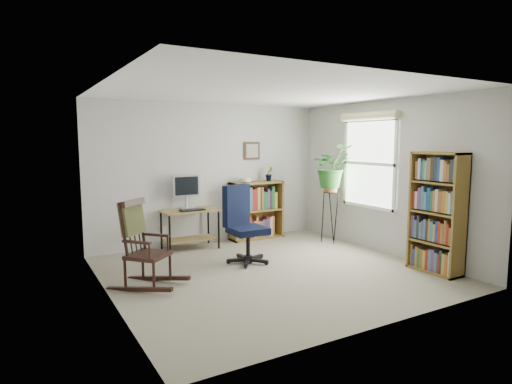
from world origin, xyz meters
TOP-DOWN VIEW (x-y plane):
  - floor at (0.00, 0.00)m, footprint 4.20×4.00m
  - ceiling at (0.00, 0.00)m, footprint 4.20×4.00m
  - wall_back at (0.00, 2.00)m, footprint 4.20×0.00m
  - wall_front at (0.00, -2.00)m, footprint 4.20×0.00m
  - wall_left at (-2.10, 0.00)m, footprint 0.00×4.00m
  - wall_right at (2.10, 0.00)m, footprint 0.00×4.00m
  - window at (2.06, 0.30)m, footprint 0.12×1.20m
  - desk at (-0.50, 1.70)m, footprint 0.91×0.50m
  - monitor at (-0.50, 1.84)m, footprint 0.46×0.16m
  - keyboard at (-0.50, 1.58)m, footprint 0.40×0.15m
  - office_chair at (-0.06, 0.53)m, footprint 0.80×0.80m
  - rocking_chair at (-1.61, 0.23)m, footprint 1.04×1.07m
  - low_bookshelf at (0.82, 1.82)m, footprint 0.98×0.33m
  - tall_bookshelf at (1.92, -1.12)m, footprint 0.30×0.71m
  - plant_stand at (1.80, 0.93)m, footprint 0.33×0.33m
  - spider_plant at (1.80, 0.93)m, footprint 1.69×1.88m
  - potted_plant_small at (1.10, 1.83)m, footprint 0.13×0.24m
  - framed_picture at (0.82, 1.97)m, footprint 0.32×0.04m

SIDE VIEW (x-z plane):
  - floor at x=0.00m, z-range 0.00..0.00m
  - desk at x=-0.50m, z-range 0.00..0.65m
  - low_bookshelf at x=0.82m, z-range 0.00..1.04m
  - plant_stand at x=1.80m, z-range 0.00..1.04m
  - rocking_chair at x=-1.61m, z-range 0.00..1.08m
  - office_chair at x=-0.06m, z-range 0.00..1.15m
  - keyboard at x=-0.50m, z-range 0.65..0.68m
  - tall_bookshelf at x=1.92m, z-range 0.00..1.62m
  - monitor at x=-0.50m, z-range 0.65..1.21m
  - potted_plant_small at x=1.10m, z-range 1.04..1.14m
  - wall_back at x=0.00m, z-range 0.00..2.40m
  - wall_front at x=0.00m, z-range 0.00..2.40m
  - wall_left at x=-2.10m, z-range 0.00..2.40m
  - wall_right at x=2.10m, z-range 0.00..2.40m
  - window at x=2.06m, z-range 0.65..2.15m
  - framed_picture at x=0.82m, z-range 1.43..1.75m
  - spider_plant at x=1.80m, z-range 0.96..2.43m
  - ceiling at x=0.00m, z-range 2.40..2.40m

